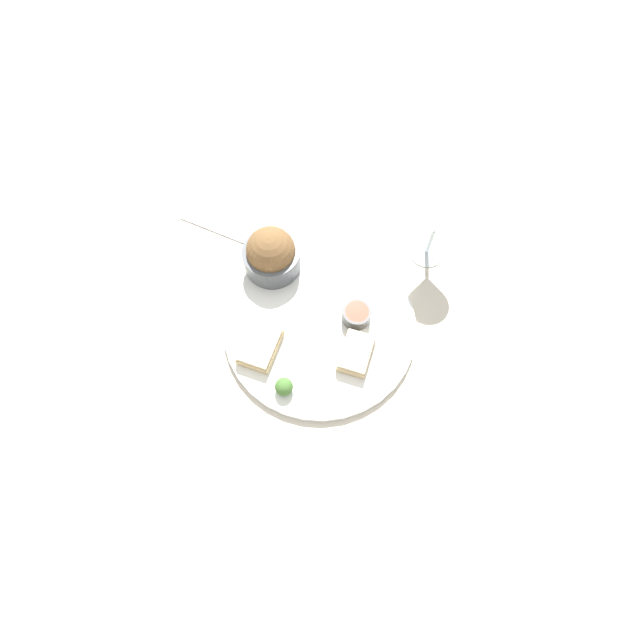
% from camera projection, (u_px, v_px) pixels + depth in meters
% --- Properties ---
extents(ground_plane, '(4.00, 4.00, 0.00)m').
position_uv_depth(ground_plane, '(320.00, 327.00, 0.91)').
color(ground_plane, beige).
extents(dinner_plate, '(0.35, 0.35, 0.01)m').
position_uv_depth(dinner_plate, '(320.00, 326.00, 0.91)').
color(dinner_plate, white).
rests_on(dinner_plate, ground_plane).
extents(salad_bowl, '(0.11, 0.11, 0.10)m').
position_uv_depth(salad_bowl, '(271.00, 255.00, 0.91)').
color(salad_bowl, '#4C5156').
rests_on(salad_bowl, dinner_plate).
extents(sauce_ramekin, '(0.05, 0.05, 0.03)m').
position_uv_depth(sauce_ramekin, '(357.00, 314.00, 0.89)').
color(sauce_ramekin, '#4C4C4C').
rests_on(sauce_ramekin, dinner_plate).
extents(cheese_toast_near, '(0.10, 0.10, 0.03)m').
position_uv_depth(cheese_toast_near, '(260.00, 346.00, 0.87)').
color(cheese_toast_near, '#D1B27F').
rests_on(cheese_toast_near, dinner_plate).
extents(cheese_toast_far, '(0.09, 0.09, 0.03)m').
position_uv_depth(cheese_toast_far, '(356.00, 353.00, 0.87)').
color(cheese_toast_far, '#D1B27F').
rests_on(cheese_toast_far, dinner_plate).
extents(wine_glass, '(0.08, 0.08, 0.16)m').
position_uv_depth(wine_glass, '(438.00, 220.00, 0.88)').
color(wine_glass, silver).
rests_on(wine_glass, ground_plane).
extents(garnish, '(0.03, 0.03, 0.03)m').
position_uv_depth(garnish, '(284.00, 387.00, 0.84)').
color(garnish, '#477533').
rests_on(garnish, dinner_plate).
extents(fork, '(0.10, 0.17, 0.01)m').
position_uv_depth(fork, '(222.00, 233.00, 0.99)').
color(fork, silver).
rests_on(fork, ground_plane).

